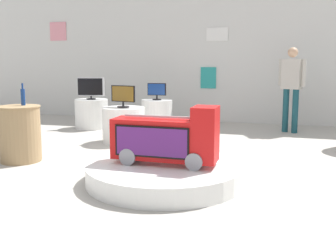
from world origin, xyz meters
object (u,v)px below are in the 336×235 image
(tv_on_center_rear, at_px, (157,91))
(display_pedestal_right_rear, at_px, (124,125))
(display_pedestal_center_rear, at_px, (157,114))
(novelty_firetruck_tv, at_px, (167,140))
(display_pedestal_far_right, at_px, (92,114))
(tv_on_right_rear, at_px, (123,95))
(shopper_browsing_near_truck, at_px, (292,83))
(side_table_round, at_px, (20,133))
(tv_on_far_right, at_px, (91,88))
(bottle_on_side_table, at_px, (23,96))
(main_display_pedestal, at_px, (165,173))

(tv_on_center_rear, relative_size, display_pedestal_right_rear, 0.53)
(display_pedestal_center_rear, bearing_deg, display_pedestal_right_rear, -95.52)
(novelty_firetruck_tv, relative_size, display_pedestal_far_right, 1.76)
(tv_on_center_rear, distance_m, tv_on_right_rear, 1.50)
(display_pedestal_far_right, xyz_separation_m, shopper_browsing_near_truck, (4.12, 0.64, 0.69))
(display_pedestal_right_rear, distance_m, side_table_round, 1.90)
(tv_on_far_right, bearing_deg, tv_on_right_rear, -44.01)
(display_pedestal_right_rear, xyz_separation_m, tv_on_right_rear, (0.00, -0.00, 0.52))
(display_pedestal_center_rear, relative_size, tv_on_right_rear, 1.40)
(bottle_on_side_table, bearing_deg, novelty_firetruck_tv, -11.45)
(side_table_round, bearing_deg, display_pedestal_right_rear, 61.62)
(tv_on_center_rear, xyz_separation_m, side_table_round, (-1.04, -3.15, -0.41))
(novelty_firetruck_tv, distance_m, tv_on_far_right, 4.21)
(tv_on_right_rear, bearing_deg, novelty_firetruck_tv, -55.51)
(tv_on_far_right, height_order, shopper_browsing_near_truck, shopper_browsing_near_truck)
(tv_on_far_right, bearing_deg, side_table_round, -82.96)
(shopper_browsing_near_truck, bearing_deg, tv_on_center_rear, -172.35)
(display_pedestal_far_right, relative_size, side_table_round, 0.88)
(main_display_pedestal, distance_m, shopper_browsing_near_truck, 4.25)
(display_pedestal_far_right, bearing_deg, tv_on_right_rear, -44.14)
(display_pedestal_far_right, relative_size, shopper_browsing_near_truck, 0.41)
(side_table_round, bearing_deg, bottle_on_side_table, 82.05)
(display_pedestal_center_rear, xyz_separation_m, display_pedestal_far_right, (-1.40, -0.28, 0.00))
(display_pedestal_far_right, bearing_deg, tv_on_center_rear, 10.99)
(display_pedestal_far_right, bearing_deg, novelty_firetruck_tv, -50.80)
(tv_on_far_right, bearing_deg, novelty_firetruck_tv, -50.75)
(tv_on_right_rear, distance_m, display_pedestal_far_right, 1.83)
(main_display_pedestal, relative_size, tv_on_far_right, 3.28)
(display_pedestal_center_rear, bearing_deg, main_display_pedestal, -70.76)
(display_pedestal_far_right, distance_m, tv_on_far_right, 0.56)
(display_pedestal_far_right, bearing_deg, main_display_pedestal, -51.00)
(novelty_firetruck_tv, xyz_separation_m, tv_on_center_rear, (-1.26, 3.52, 0.31))
(tv_on_center_rear, xyz_separation_m, shopper_browsing_near_truck, (2.72, 0.37, 0.18))
(display_pedestal_center_rear, bearing_deg, side_table_round, -108.31)
(novelty_firetruck_tv, bearing_deg, tv_on_center_rear, 109.61)
(display_pedestal_right_rear, xyz_separation_m, bottle_on_side_table, (-0.89, -1.58, 0.62))
(display_pedestal_center_rear, distance_m, tv_on_center_rear, 0.51)
(tv_on_far_right, height_order, bottle_on_side_table, bottle_on_side_table)
(tv_on_center_rear, height_order, tv_on_right_rear, tv_on_right_rear)
(tv_on_right_rear, xyz_separation_m, bottle_on_side_table, (-0.89, -1.57, 0.09))
(tv_on_center_rear, bearing_deg, tv_on_far_right, -168.85)
(display_pedestal_right_rear, height_order, display_pedestal_far_right, same)
(tv_on_far_right, xyz_separation_m, side_table_round, (0.36, -2.88, -0.47))
(main_display_pedestal, bearing_deg, tv_on_center_rear, 109.27)
(novelty_firetruck_tv, bearing_deg, tv_on_right_rear, 124.49)
(side_table_round, height_order, shopper_browsing_near_truck, shopper_browsing_near_truck)
(display_pedestal_far_right, bearing_deg, tv_on_far_right, -104.09)
(bottle_on_side_table, height_order, shopper_browsing_near_truck, shopper_browsing_near_truck)
(tv_on_center_rear, bearing_deg, shopper_browsing_near_truck, 7.65)
(tv_on_far_right, bearing_deg, shopper_browsing_near_truck, 8.84)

